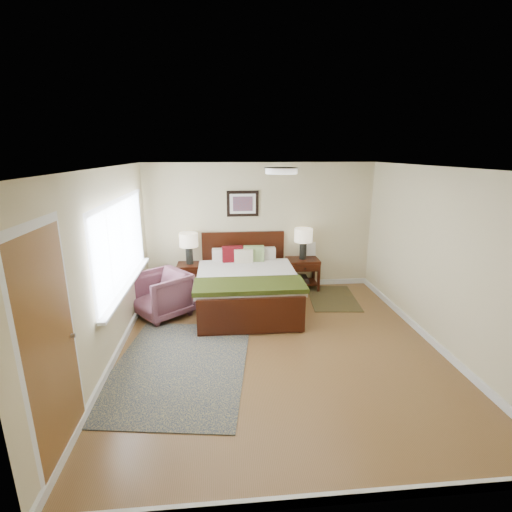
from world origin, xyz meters
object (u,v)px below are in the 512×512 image
at_px(nightstand_left, 190,270).
at_px(lamp_right, 303,238).
at_px(armchair, 162,294).
at_px(rug_persian, 180,366).
at_px(nightstand_right, 302,271).
at_px(lamp_left, 189,242).
at_px(bed, 247,279).

relative_size(nightstand_left, lamp_right, 0.96).
bearing_deg(lamp_right, armchair, -158.32).
relative_size(armchair, rug_persian, 0.35).
bearing_deg(lamp_right, nightstand_right, -90.00).
bearing_deg(nightstand_right, lamp_left, 179.62).
xyz_separation_m(nightstand_right, armchair, (-2.63, -1.03, -0.01)).
height_order(lamp_right, armchair, lamp_right).
height_order(nightstand_right, lamp_right, lamp_right).
xyz_separation_m(nightstand_left, lamp_right, (2.23, 0.02, 0.60)).
height_order(armchair, rug_persian, armchair).
height_order(nightstand_left, armchair, armchair).
distance_m(nightstand_right, lamp_left, 2.32).
distance_m(bed, lamp_right, 1.53).
height_order(bed, nightstand_left, bed).
height_order(nightstand_right, armchair, armchair).
distance_m(nightstand_left, armchair, 1.10).
bearing_deg(bed, lamp_right, 34.75).
xyz_separation_m(bed, armchair, (-1.45, -0.23, -0.15)).
height_order(nightstand_left, lamp_right, lamp_right).
bearing_deg(nightstand_left, rug_persian, -88.83).
height_order(nightstand_left, rug_persian, nightstand_left).
height_order(bed, lamp_left, lamp_left).
distance_m(bed, armchair, 1.47).
distance_m(lamp_left, lamp_right, 2.23).
distance_m(bed, nightstand_left, 1.32).
relative_size(lamp_left, rug_persian, 0.26).
relative_size(bed, rug_persian, 0.89).
height_order(nightstand_left, nightstand_right, nightstand_right).
distance_m(nightstand_left, lamp_left, 0.56).
xyz_separation_m(nightstand_left, lamp_left, (-0.00, 0.02, 0.55)).
bearing_deg(lamp_left, nightstand_left, -90.00).
distance_m(lamp_left, armchair, 1.29).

